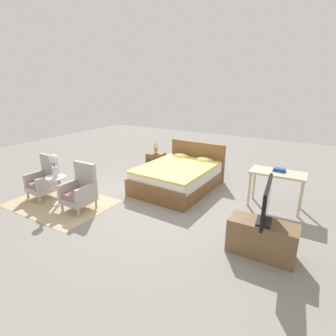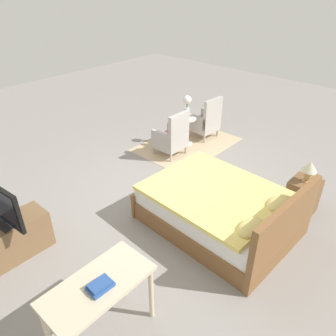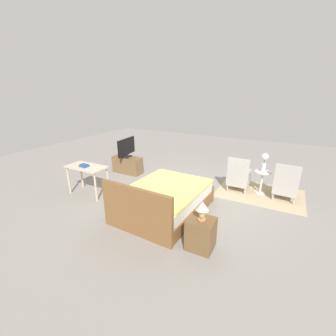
{
  "view_description": "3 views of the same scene",
  "coord_description": "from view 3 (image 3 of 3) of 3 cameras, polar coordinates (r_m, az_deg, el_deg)",
  "views": [
    {
      "loc": [
        2.73,
        -4.28,
        2.43
      ],
      "look_at": [
        0.25,
        -0.06,
        0.84
      ],
      "focal_mm": 28.0,
      "sensor_mm": 36.0,
      "label": 1
    },
    {
      "loc": [
        3.2,
        2.85,
        3.2
      ],
      "look_at": [
        -0.08,
        -0.1,
        0.55
      ],
      "focal_mm": 35.0,
      "sensor_mm": 36.0,
      "label": 2
    },
    {
      "loc": [
        -2.18,
        4.75,
        2.56
      ],
      "look_at": [
        0.38,
        -0.04,
        0.67
      ],
      "focal_mm": 24.0,
      "sensor_mm": 36.0,
      "label": 3
    }
  ],
  "objects": [
    {
      "name": "floor_rug",
      "position": [
        6.37,
        22.21,
        -5.98
      ],
      "size": [
        2.1,
        1.5,
        0.01
      ],
      "color": "tan",
      "rests_on": "ground_plane"
    },
    {
      "name": "tv_flatscreen",
      "position": [
        7.23,
        -10.52,
        5.16
      ],
      "size": [
        0.23,
        0.9,
        0.6
      ],
      "color": "black",
      "rests_on": "tv_stand"
    },
    {
      "name": "armchair_by_window_right",
      "position": [
        6.23,
        17.45,
        -2.17
      ],
      "size": [
        0.54,
        0.54,
        0.92
      ],
      "color": "#ADA8A3",
      "rests_on": "floor_rug"
    },
    {
      "name": "ground_plane",
      "position": [
        5.82,
        3.15,
        -6.94
      ],
      "size": [
        16.0,
        16.0,
        0.0
      ],
      "primitive_type": "plane",
      "color": "gray"
    },
    {
      "name": "armchair_by_window_left",
      "position": [
        6.16,
        27.75,
        -3.82
      ],
      "size": [
        0.57,
        0.57,
        0.92
      ],
      "color": "#ADA8A3",
      "rests_on": "floor_rug"
    },
    {
      "name": "book_stack",
      "position": [
        5.94,
        -20.52,
        0.58
      ],
      "size": [
        0.23,
        0.17,
        0.06
      ],
      "color": "#284C8E",
      "rests_on": "vanity_desk"
    },
    {
      "name": "tv_stand",
      "position": [
        7.39,
        -10.23,
        0.79
      ],
      "size": [
        0.96,
        0.4,
        0.53
      ],
      "color": "brown",
      "rests_on": "ground_plane"
    },
    {
      "name": "vanity_desk",
      "position": [
        6.01,
        -19.91,
        -0.59
      ],
      "size": [
        1.04,
        0.52,
        0.76
      ],
      "color": "beige",
      "rests_on": "ground_plane"
    },
    {
      "name": "nightstand",
      "position": [
        3.97,
        8.33,
        -16.19
      ],
      "size": [
        0.44,
        0.41,
        0.55
      ],
      "color": "brown",
      "rests_on": "ground_plane"
    },
    {
      "name": "side_table",
      "position": [
        6.26,
        22.68,
        -2.75
      ],
      "size": [
        0.4,
        0.4,
        0.6
      ],
      "color": "beige",
      "rests_on": "ground_plane"
    },
    {
      "name": "table_lamp",
      "position": [
        3.7,
        8.7,
        -9.99
      ],
      "size": [
        0.22,
        0.22,
        0.33
      ],
      "color": "tan",
      "rests_on": "nightstand"
    },
    {
      "name": "flower_vase",
      "position": [
        6.1,
        23.3,
        1.76
      ],
      "size": [
        0.17,
        0.17,
        0.48
      ],
      "color": "silver",
      "rests_on": "side_table"
    },
    {
      "name": "bed",
      "position": [
        4.91,
        -1.16,
        -8.21
      ],
      "size": [
        1.62,
        2.12,
        0.96
      ],
      "color": "brown",
      "rests_on": "ground_plane"
    }
  ]
}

